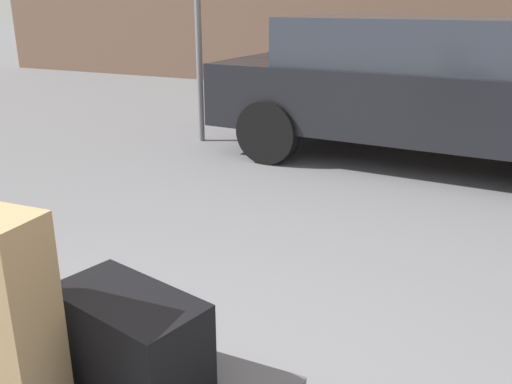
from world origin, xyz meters
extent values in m
cylinder|color=black|center=(-0.38, 0.28, 0.12)|extent=(0.24, 0.06, 0.24)
cube|color=black|center=(0.02, 0.14, 0.50)|extent=(0.58, 0.40, 0.32)
cube|color=black|center=(0.34, 4.68, 0.64)|extent=(4.39, 2.03, 0.64)
cube|color=#2D333D|center=(0.09, 4.70, 1.19)|extent=(2.49, 1.71, 0.46)
cylinder|color=black|center=(-1.03, 5.61, 0.32)|extent=(0.65, 0.25, 0.64)
cylinder|color=black|center=(-1.12, 3.91, 0.32)|extent=(0.65, 0.25, 0.64)
cylinder|color=slate|center=(-2.21, 4.43, 1.23)|extent=(0.07, 0.07, 2.46)
camera|label=1|loc=(1.09, -1.14, 1.58)|focal=39.20mm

